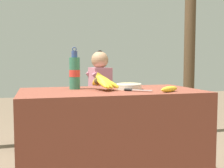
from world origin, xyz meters
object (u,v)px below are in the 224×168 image
object	(u,v)px
loose_banana_front	(169,89)
wooden_bench	(98,114)
knife	(134,90)
banana_bunch_green	(59,104)
banana_bunch_ripe	(103,81)
serving_bowl	(129,86)
seated_vendor	(96,91)
support_post_far	(189,51)
water_bottle	(75,72)

from	to	relation	value
loose_banana_front	wooden_bench	size ratio (longest dim) A/B	0.10
knife	banana_bunch_green	world-z (taller)	knife
banana_bunch_green	banana_bunch_ripe	bearing A→B (deg)	-79.11
serving_bowl	banana_bunch_green	bearing A→B (deg)	110.71
banana_bunch_ripe	wooden_bench	bearing A→B (deg)	79.45
loose_banana_front	seated_vendor	bearing A→B (deg)	98.98
knife	wooden_bench	distance (m)	1.39
serving_bowl	loose_banana_front	world-z (taller)	serving_bowl
seated_vendor	loose_banana_front	bearing A→B (deg)	96.80
knife	seated_vendor	xyz separation A→B (m)	(-0.00, 1.29, -0.13)
seated_vendor	support_post_far	size ratio (longest dim) A/B	0.50
water_bottle	banana_bunch_green	xyz separation A→B (m)	(-0.04, 1.05, -0.40)
banana_bunch_ripe	seated_vendor	bearing A→B (deg)	80.50
water_bottle	banana_bunch_green	bearing A→B (deg)	92.45
banana_bunch_ripe	knife	xyz separation A→B (m)	(0.20, -0.13, -0.06)
knife	wooden_bench	xyz separation A→B (m)	(0.03, 1.32, -0.41)
serving_bowl	support_post_far	size ratio (longest dim) A/B	0.09
banana_bunch_ripe	water_bottle	size ratio (longest dim) A/B	0.95
knife	banana_bunch_green	size ratio (longest dim) A/B	0.71
water_bottle	support_post_far	world-z (taller)	support_post_far
serving_bowl	wooden_bench	world-z (taller)	serving_bowl
banana_bunch_ripe	serving_bowl	bearing A→B (deg)	8.55
serving_bowl	seated_vendor	xyz separation A→B (m)	(-0.02, 1.13, -0.15)
support_post_far	wooden_bench	bearing A→B (deg)	-172.79
serving_bowl	loose_banana_front	xyz separation A→B (m)	(0.21, -0.26, -0.01)
wooden_bench	support_post_far	bearing A→B (deg)	7.21
banana_bunch_ripe	serving_bowl	world-z (taller)	banana_bunch_ripe
banana_bunch_ripe	loose_banana_front	world-z (taller)	banana_bunch_ripe
seated_vendor	support_post_far	world-z (taller)	support_post_far
wooden_bench	support_post_far	distance (m)	1.49
loose_banana_front	banana_bunch_green	xyz separation A→B (m)	(-0.65, 1.43, -0.29)
knife	banana_bunch_green	xyz separation A→B (m)	(-0.43, 1.32, -0.28)
banana_bunch_ripe	wooden_bench	size ratio (longest dim) A/B	0.17
banana_bunch_ripe	support_post_far	size ratio (longest dim) A/B	0.14
banana_bunch_ripe	banana_bunch_green	bearing A→B (deg)	100.89
banana_bunch_green	support_post_far	bearing A→B (deg)	5.45
wooden_bench	seated_vendor	xyz separation A→B (m)	(-0.03, -0.03, 0.28)
banana_bunch_ripe	loose_banana_front	bearing A→B (deg)	-29.11
wooden_bench	seated_vendor	size ratio (longest dim) A/B	1.62
wooden_bench	knife	bearing A→B (deg)	-91.21
seated_vendor	serving_bowl	bearing A→B (deg)	88.59
water_bottle	loose_banana_front	world-z (taller)	water_bottle
water_bottle	support_post_far	size ratio (longest dim) A/B	0.14
serving_bowl	loose_banana_front	distance (m)	0.33
water_bottle	seated_vendor	bearing A→B (deg)	69.50
knife	loose_banana_front	bearing A→B (deg)	9.13
water_bottle	seated_vendor	xyz separation A→B (m)	(0.38, 1.02, -0.25)
loose_banana_front	knife	bearing A→B (deg)	154.30
water_bottle	support_post_far	bearing A→B (deg)	35.69
knife	seated_vendor	world-z (taller)	seated_vendor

